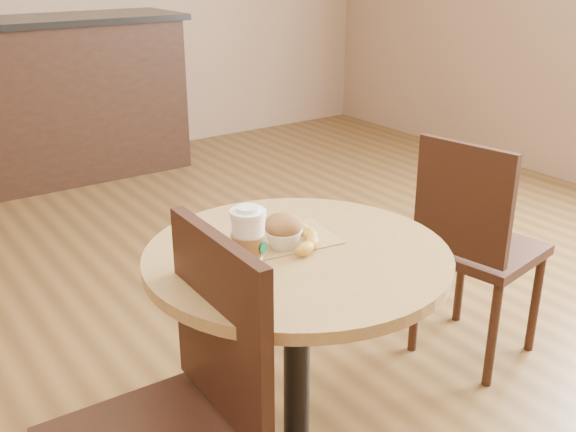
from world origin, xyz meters
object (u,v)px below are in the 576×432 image
object	(u,v)px
cafe_table	(297,322)
coffee_cup	(249,238)
muffin	(283,230)
chair_right	(474,243)
banana	(295,234)
chair_left	(176,424)

from	to	relation	value
cafe_table	coffee_cup	size ratio (longest dim) A/B	5.32
cafe_table	muffin	size ratio (longest dim) A/B	7.86
chair_right	cafe_table	bearing A→B (deg)	91.69
chair_right	coffee_cup	size ratio (longest dim) A/B	6.01
coffee_cup	chair_right	bearing A→B (deg)	-13.86
muffin	banana	distance (m)	0.05
coffee_cup	muffin	distance (m)	0.12
chair_right	banana	world-z (taller)	chair_right
banana	muffin	bearing A→B (deg)	-153.30
chair_right	banana	distance (m)	0.94
cafe_table	muffin	world-z (taller)	muffin
chair_right	muffin	distance (m)	1.00
muffin	banana	world-z (taller)	muffin
banana	chair_right	bearing A→B (deg)	16.97
cafe_table	chair_left	bearing A→B (deg)	-163.35
coffee_cup	banana	distance (m)	0.18
cafe_table	coffee_cup	world-z (taller)	coffee_cup
chair_right	muffin	bearing A→B (deg)	89.10
cafe_table	chair_right	distance (m)	0.94
cafe_table	banana	distance (m)	0.23
cafe_table	chair_left	world-z (taller)	chair_left
muffin	banana	size ratio (longest dim) A/B	0.41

